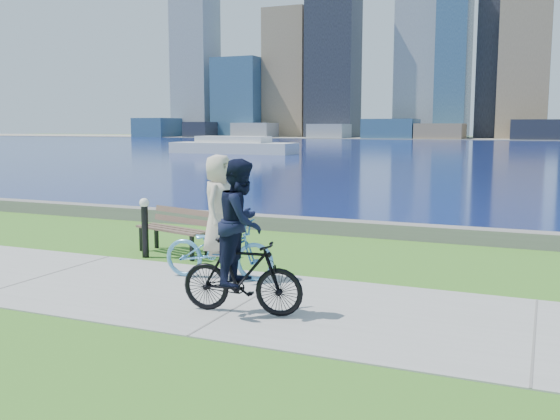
# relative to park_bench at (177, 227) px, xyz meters

# --- Properties ---
(ground) EXTENTS (320.00, 320.00, 0.00)m
(ground) POSITION_rel_park_bench_xyz_m (2.95, -2.64, -0.57)
(ground) COLOR #31691B
(ground) RESTS_ON ground
(concrete_path) EXTENTS (80.00, 3.50, 0.02)m
(concrete_path) POSITION_rel_park_bench_xyz_m (2.95, -2.64, -0.56)
(concrete_path) COLOR gray
(concrete_path) RESTS_ON ground
(seawall) EXTENTS (90.00, 0.50, 0.35)m
(seawall) POSITION_rel_park_bench_xyz_m (2.95, 3.56, -0.39)
(seawall) COLOR slate
(seawall) RESTS_ON ground
(bay_water) EXTENTS (320.00, 131.00, 0.01)m
(bay_water) POSITION_rel_park_bench_xyz_m (2.95, 69.36, -0.56)
(bay_water) COLOR #0C184E
(bay_water) RESTS_ON ground
(far_shore) EXTENTS (320.00, 30.00, 0.12)m
(far_shore) POSITION_rel_park_bench_xyz_m (2.95, 127.36, -0.51)
(far_shore) COLOR gray
(far_shore) RESTS_ON ground
(city_skyline) EXTENTS (177.48, 22.86, 76.00)m
(city_skyline) POSITION_rel_park_bench_xyz_m (2.15, 126.10, 22.14)
(city_skyline) COLOR navy
(city_skyline) RESTS_ON ground
(ferry_near) EXTENTS (12.28, 3.51, 1.67)m
(ferry_near) POSITION_rel_park_bench_xyz_m (-20.85, 42.61, 0.13)
(ferry_near) COLOR silver
(ferry_near) RESTS_ON ground
(park_bench) EXTENTS (1.89, 1.09, 0.93)m
(park_bench) POSITION_rel_park_bench_xyz_m (0.00, 0.00, 0.00)
(park_bench) COLOR black
(park_bench) RESTS_ON ground
(bollard_lamp) EXTENTS (0.19, 0.19, 1.21)m
(bollard_lamp) POSITION_rel_park_bench_xyz_m (-0.37, -0.58, 0.12)
(bollard_lamp) COLOR black
(bollard_lamp) RESTS_ON ground
(cyclist_woman) EXTENTS (0.95, 2.03, 2.14)m
(cyclist_woman) POSITION_rel_park_bench_xyz_m (1.88, -1.61, 0.25)
(cyclist_woman) COLOR #569FD2
(cyclist_woman) RESTS_ON ground
(cyclist_man) EXTENTS (0.74, 1.81, 2.17)m
(cyclist_man) POSITION_rel_park_bench_xyz_m (3.15, -3.26, 0.37)
(cyclist_man) COLOR black
(cyclist_man) RESTS_ON ground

